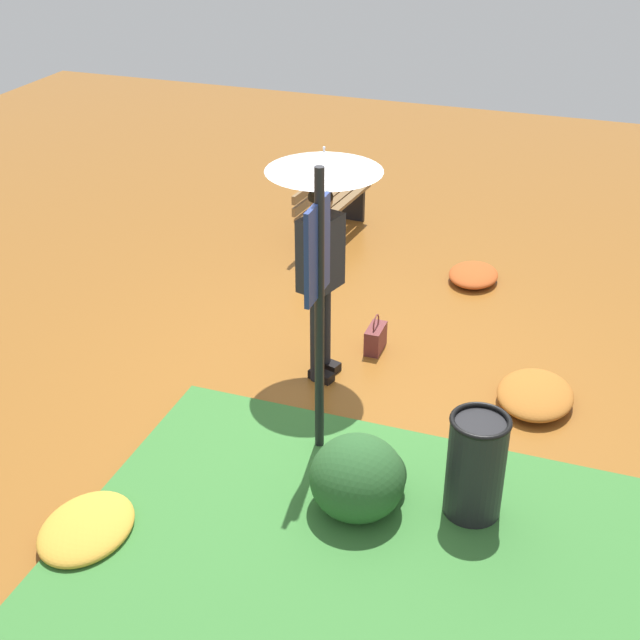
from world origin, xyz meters
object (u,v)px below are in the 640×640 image
(park_bench, at_px, (331,206))
(trash_bin, at_px, (476,468))
(info_sign_post, at_px, (318,284))
(person_with_umbrella, at_px, (323,207))
(handbag, at_px, (376,338))

(park_bench, relative_size, trash_bin, 1.68)
(info_sign_post, xyz_separation_m, park_bench, (3.87, 1.22, -1.04))
(person_with_umbrella, bearing_deg, trash_bin, -132.02)
(info_sign_post, height_order, handbag, info_sign_post)
(person_with_umbrella, bearing_deg, handbag, -36.82)
(info_sign_post, distance_m, trash_bin, 1.67)
(info_sign_post, bearing_deg, trash_bin, -105.73)
(person_with_umbrella, bearing_deg, info_sign_post, -162.18)
(park_bench, height_order, trash_bin, trash_bin)
(park_bench, bearing_deg, handbag, -151.92)
(person_with_umbrella, distance_m, park_bench, 3.11)
(person_with_umbrella, relative_size, park_bench, 1.46)
(person_with_umbrella, height_order, park_bench, person_with_umbrella)
(trash_bin, bearing_deg, info_sign_post, 74.27)
(person_with_umbrella, distance_m, info_sign_post, 1.16)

